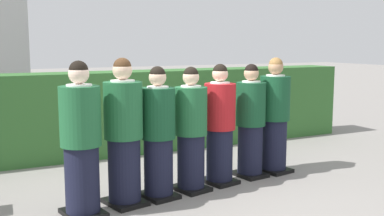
% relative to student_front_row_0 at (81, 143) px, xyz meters
% --- Properties ---
extents(ground_plane, '(60.00, 60.00, 0.00)m').
position_rel_student_front_row_0_xyz_m(ground_plane, '(1.45, 0.26, -0.80)').
color(ground_plane, gray).
extents(student_front_row_0, '(0.47, 0.56, 1.67)m').
position_rel_student_front_row_0_xyz_m(student_front_row_0, '(0.00, 0.00, 0.00)').
color(student_front_row_0, black).
rests_on(student_front_row_0, ground).
extents(student_front_row_1, '(0.49, 0.57, 1.69)m').
position_rel_student_front_row_0_xyz_m(student_front_row_1, '(0.52, 0.13, 0.01)').
color(student_front_row_1, black).
rests_on(student_front_row_1, ground).
extents(student_front_row_2, '(0.45, 0.52, 1.59)m').
position_rel_student_front_row_0_xyz_m(student_front_row_2, '(0.96, 0.17, -0.04)').
color(student_front_row_2, black).
rests_on(student_front_row_2, ground).
extents(student_front_row_3, '(0.46, 0.52, 1.57)m').
position_rel_student_front_row_0_xyz_m(student_front_row_3, '(1.43, 0.24, -0.05)').
color(student_front_row_3, black).
rests_on(student_front_row_3, ground).
extents(student_in_red_blazer, '(0.45, 0.54, 1.59)m').
position_rel_student_front_row_0_xyz_m(student_in_red_blazer, '(1.91, 0.35, -0.04)').
color(student_in_red_blazer, black).
rests_on(student_in_red_blazer, ground).
extents(student_front_row_5, '(0.42, 0.49, 1.57)m').
position_rel_student_front_row_0_xyz_m(student_front_row_5, '(2.45, 0.44, -0.05)').
color(student_front_row_5, black).
rests_on(student_front_row_5, ground).
extents(student_front_row_6, '(0.46, 0.53, 1.65)m').
position_rel_student_front_row_0_xyz_m(student_front_row_6, '(2.89, 0.48, -0.01)').
color(student_front_row_6, black).
rests_on(student_front_row_6, ground).
extents(hedge, '(8.51, 0.70, 1.38)m').
position_rel_student_front_row_0_xyz_m(hedge, '(1.45, 2.61, -0.11)').
color(hedge, '#33662D').
rests_on(hedge, ground).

